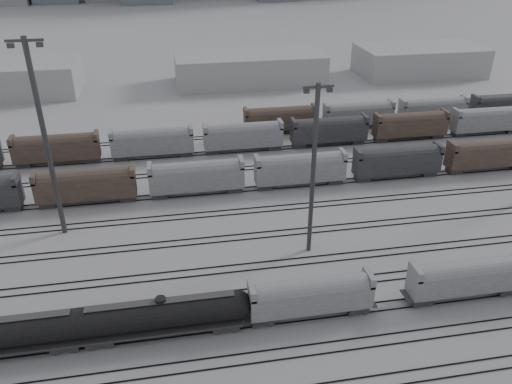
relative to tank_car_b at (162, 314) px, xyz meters
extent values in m
plane|color=#A5A5A9|center=(14.84, -1.00, -2.69)|extent=(900.00, 900.00, 0.00)
cube|color=black|center=(14.84, -9.28, -2.61)|extent=(220.00, 0.07, 0.16)
cube|color=black|center=(14.84, -5.72, -2.61)|extent=(220.00, 0.07, 0.16)
cube|color=black|center=(14.84, -4.28, -2.61)|extent=(220.00, 0.07, 0.16)
cube|color=black|center=(14.84, -0.72, -2.61)|extent=(220.00, 0.07, 0.16)
cube|color=black|center=(14.84, 0.72, -2.61)|extent=(220.00, 0.07, 0.16)
cube|color=black|center=(14.84, 4.28, -2.61)|extent=(220.00, 0.07, 0.16)
cube|color=black|center=(14.84, 5.72, -2.61)|extent=(220.00, 0.07, 0.16)
cube|color=black|center=(14.84, 9.28, -2.61)|extent=(220.00, 0.07, 0.16)
cube|color=black|center=(14.84, 10.72, -2.61)|extent=(220.00, 0.07, 0.16)
cube|color=black|center=(14.84, 16.28, -2.61)|extent=(220.00, 0.07, 0.16)
cube|color=black|center=(14.84, 17.72, -2.61)|extent=(220.00, 0.07, 0.16)
cube|color=black|center=(14.84, 23.28, -2.61)|extent=(220.00, 0.07, 0.16)
cube|color=black|center=(14.84, 24.72, -2.61)|extent=(220.00, 0.07, 0.16)
cube|color=black|center=(14.84, 30.28, -2.61)|extent=(220.00, 0.07, 0.16)
cube|color=black|center=(14.84, 31.72, -2.61)|extent=(220.00, 0.07, 0.16)
cube|color=black|center=(14.84, 38.28, -2.61)|extent=(220.00, 0.07, 0.16)
cube|color=black|center=(14.84, 39.72, -2.61)|extent=(220.00, 0.07, 0.16)
cube|color=black|center=(14.84, 46.28, -2.61)|extent=(220.00, 0.07, 0.16)
cube|color=black|center=(14.84, 47.72, -2.61)|extent=(220.00, 0.07, 0.16)
cube|color=black|center=(14.84, 54.28, -2.61)|extent=(220.00, 0.07, 0.16)
cube|color=black|center=(14.84, 55.72, -2.61)|extent=(220.00, 0.07, 0.16)
cube|color=#232326|center=(-9.95, 0.00, -2.10)|extent=(2.79, 2.25, 0.75)
sphere|color=black|center=(-8.61, 0.00, 0.16)|extent=(3.11, 3.11, 3.11)
cube|color=#232326|center=(-6.48, 0.00, -2.09)|extent=(2.81, 2.27, 0.76)
cube|color=#232326|center=(6.48, 0.00, -2.09)|extent=(2.81, 2.27, 0.76)
cube|color=#232326|center=(0.00, 0.00, -1.55)|extent=(16.75, 2.92, 0.27)
cylinder|color=black|center=(0.00, 0.00, 0.18)|extent=(15.67, 3.13, 3.13)
sphere|color=black|center=(-7.83, 0.00, 0.18)|extent=(3.13, 3.13, 3.13)
sphere|color=black|center=(7.83, 0.00, 0.18)|extent=(3.13, 3.13, 3.13)
cylinder|color=black|center=(0.00, 0.00, 1.90)|extent=(1.08, 1.08, 0.54)
cube|color=#232326|center=(0.00, 0.00, 1.80)|extent=(15.13, 0.97, 0.06)
cube|color=#232326|center=(10.52, 0.00, -2.19)|extent=(2.35, 1.90, 0.63)
cube|color=#232326|center=(21.35, 0.00, -2.19)|extent=(2.35, 1.90, 0.63)
cube|color=gray|center=(15.93, 0.00, -0.07)|extent=(13.54, 2.71, 2.89)
cylinder|color=gray|center=(15.93, 0.00, 1.01)|extent=(12.27, 2.62, 2.62)
cube|color=gray|center=(9.43, 0.00, 1.73)|extent=(0.63, 2.71, 1.26)
cube|color=gray|center=(22.43, 0.00, 1.73)|extent=(0.63, 2.71, 1.26)
cone|color=#232326|center=(15.93, 0.00, -1.83)|extent=(2.17, 2.17, 0.81)
cube|color=#232326|center=(28.97, 0.00, -2.19)|extent=(2.35, 1.90, 0.63)
cube|color=#232326|center=(39.82, 0.00, -2.19)|extent=(2.35, 1.90, 0.63)
cube|color=gray|center=(34.39, 0.00, -0.07)|extent=(13.57, 2.71, 2.89)
cylinder|color=gray|center=(34.39, 0.00, 1.02)|extent=(12.30, 2.62, 2.62)
cube|color=gray|center=(27.88, 0.00, 1.74)|extent=(0.63, 2.71, 1.27)
cone|color=#232326|center=(34.39, 0.00, -1.83)|extent=(2.17, 2.17, 0.81)
cylinder|color=#373739|center=(-13.54, 22.79, 10.82)|extent=(0.69, 0.69, 27.02)
cube|color=#373739|center=(-13.54, 22.79, 23.80)|extent=(4.32, 0.32, 0.32)
cube|color=#373739|center=(-15.16, 22.79, 23.25)|extent=(0.76, 0.54, 0.54)
cube|color=#373739|center=(-11.92, 22.79, 23.25)|extent=(0.76, 0.54, 0.54)
cylinder|color=#373739|center=(19.27, 12.44, 8.66)|extent=(0.58, 0.58, 22.70)
cube|color=#373739|center=(19.27, 12.44, 19.56)|extent=(3.63, 0.27, 0.27)
cube|color=#373739|center=(17.91, 12.44, 19.10)|extent=(0.64, 0.45, 0.45)
cube|color=#373739|center=(20.63, 12.44, 19.10)|extent=(0.64, 0.45, 0.45)
cube|color=brown|center=(-11.16, 31.00, 0.11)|extent=(15.00, 3.00, 5.60)
cube|color=gray|center=(5.84, 31.00, 0.11)|extent=(15.00, 3.00, 5.60)
cube|color=gray|center=(22.84, 31.00, 0.11)|extent=(15.00, 3.00, 5.60)
cube|color=#232326|center=(39.84, 31.00, 0.11)|extent=(15.00, 3.00, 5.60)
cube|color=brown|center=(56.84, 31.00, 0.11)|extent=(15.00, 3.00, 5.60)
cube|color=brown|center=(-18.16, 47.00, 0.11)|extent=(15.00, 3.00, 5.60)
cube|color=gray|center=(-1.16, 47.00, 0.11)|extent=(15.00, 3.00, 5.60)
cube|color=gray|center=(15.84, 47.00, 0.11)|extent=(15.00, 3.00, 5.60)
cube|color=#232326|center=(32.84, 47.00, 0.11)|extent=(15.00, 3.00, 5.60)
cube|color=brown|center=(49.84, 47.00, 0.11)|extent=(15.00, 3.00, 5.60)
cube|color=gray|center=(66.84, 47.00, 0.11)|extent=(15.00, 3.00, 5.60)
cube|color=brown|center=(24.84, 55.00, 0.11)|extent=(15.00, 3.00, 5.60)
cube|color=gray|center=(41.84, 55.00, 0.11)|extent=(15.00, 3.00, 5.60)
cube|color=gray|center=(58.84, 55.00, 0.11)|extent=(15.00, 3.00, 5.60)
cube|color=#232326|center=(75.84, 55.00, 0.11)|extent=(15.00, 3.00, 5.60)
cube|color=#9C9B9E|center=(24.84, 94.00, 1.31)|extent=(40.00, 18.00, 8.00)
cube|color=#9C9B9E|center=(74.84, 94.00, 1.31)|extent=(35.00, 18.00, 8.00)
camera|label=1|loc=(2.59, -40.72, 35.47)|focal=35.00mm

